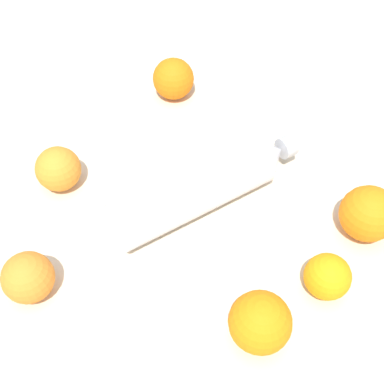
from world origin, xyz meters
TOP-DOWN VIEW (x-y plane):
  - ground_plane at (0.00, 0.00)m, footprint 2.40×2.40m
  - water_bottle at (0.03, 0.04)m, footprint 0.22×0.30m
  - orange_0 at (0.09, 0.27)m, footprint 0.08×0.08m
  - orange_1 at (-0.00, -0.19)m, footprint 0.07×0.07m
  - orange_2 at (0.19, 0.20)m, footprint 0.06×0.06m
  - orange_3 at (0.26, 0.10)m, footprint 0.08×0.08m
  - orange_4 at (0.19, -0.20)m, footprint 0.07×0.07m
  - orange_5 at (-0.22, -0.02)m, footprint 0.08×0.08m

SIDE VIEW (x-z plane):
  - ground_plane at x=0.00m, z-range 0.00..0.00m
  - orange_2 at x=0.19m, z-range 0.00..0.06m
  - orange_4 at x=0.19m, z-range 0.00..0.07m
  - orange_1 at x=0.00m, z-range 0.00..0.07m
  - water_bottle at x=0.03m, z-range 0.00..0.08m
  - orange_5 at x=-0.22m, z-range 0.00..0.08m
  - orange_3 at x=0.26m, z-range 0.00..0.08m
  - orange_0 at x=0.09m, z-range 0.00..0.08m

